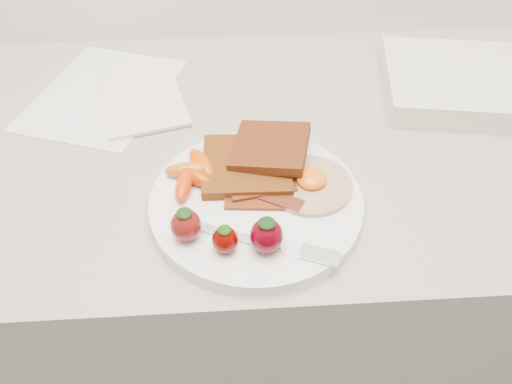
{
  "coord_description": "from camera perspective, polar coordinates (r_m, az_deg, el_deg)",
  "views": [
    {
      "loc": [
        -0.04,
        1.11,
        1.37
      ],
      "look_at": [
        -0.02,
        1.55,
        0.93
      ],
      "focal_mm": 35.0,
      "sensor_mm": 36.0,
      "label": 1
    }
  ],
  "objects": [
    {
      "name": "bacon_strips",
      "position": [
        0.62,
        0.95,
        -0.56
      ],
      "size": [
        0.1,
        0.06,
        0.01
      ],
      "color": "#481108",
      "rests_on": "plate"
    },
    {
      "name": "toast_upper",
      "position": [
        0.67,
        1.64,
        5.17
      ],
      "size": [
        0.12,
        0.12,
        0.02
      ],
      "primitive_type": "cube",
      "rotation": [
        0.0,
        -0.1,
        -0.25
      ],
      "color": "black",
      "rests_on": "toast_lower"
    },
    {
      "name": "toast_lower",
      "position": [
        0.66,
        -1.08,
        3.09
      ],
      "size": [
        0.12,
        0.12,
        0.01
      ],
      "primitive_type": "cube",
      "rotation": [
        0.0,
        0.0,
        -0.03
      ],
      "color": "#50200B",
      "rests_on": "plate"
    },
    {
      "name": "notepad",
      "position": [
        0.84,
        -12.91,
        10.32
      ],
      "size": [
        0.17,
        0.21,
        0.01
      ],
      "primitive_type": "cube",
      "rotation": [
        0.0,
        0.0,
        0.26
      ],
      "color": "silver",
      "rests_on": "paper_sheet"
    },
    {
      "name": "baby_carrots",
      "position": [
        0.65,
        -7.29,
        2.19
      ],
      "size": [
        0.07,
        0.1,
        0.02
      ],
      "color": "#C76014",
      "rests_on": "plate"
    },
    {
      "name": "fork",
      "position": [
        0.58,
        2.24,
        -6.03
      ],
      "size": [
        0.17,
        0.08,
        0.0
      ],
      "color": "silver",
      "rests_on": "plate"
    },
    {
      "name": "strawberries",
      "position": [
        0.56,
        -3.15,
        -4.63
      ],
      "size": [
        0.13,
        0.06,
        0.05
      ],
      "color": "maroon",
      "rests_on": "plate"
    },
    {
      "name": "plate",
      "position": [
        0.64,
        0.0,
        -1.2
      ],
      "size": [
        0.27,
        0.27,
        0.02
      ],
      "primitive_type": "cylinder",
      "color": "white",
      "rests_on": "counter"
    },
    {
      "name": "counter",
      "position": [
        1.09,
        0.34,
        -12.08
      ],
      "size": [
        2.0,
        0.6,
        0.9
      ],
      "primitive_type": "cube",
      "color": "gray",
      "rests_on": "ground"
    },
    {
      "name": "appliance",
      "position": [
        0.9,
        23.09,
        11.36
      ],
      "size": [
        0.3,
        0.25,
        0.04
      ],
      "primitive_type": "cube",
      "rotation": [
        0.0,
        0.0,
        -0.16
      ],
      "color": "silver",
      "rests_on": "counter"
    },
    {
      "name": "paper_sheet",
      "position": [
        0.87,
        -17.09,
        10.69
      ],
      "size": [
        0.27,
        0.31,
        0.0
      ],
      "primitive_type": "cube",
      "rotation": [
        0.0,
        0.0,
        -0.33
      ],
      "color": "white",
      "rests_on": "counter"
    },
    {
      "name": "fried_egg",
      "position": [
        0.64,
        6.21,
        1.05
      ],
      "size": [
        0.14,
        0.14,
        0.02
      ],
      "color": "beige",
      "rests_on": "plate"
    }
  ]
}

